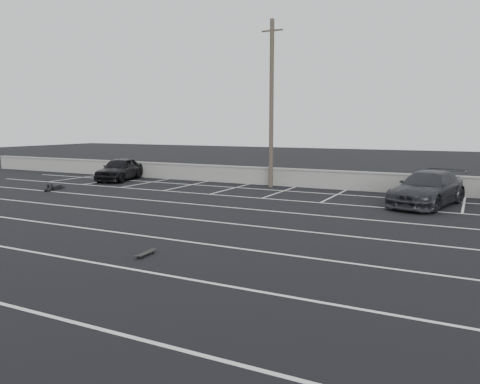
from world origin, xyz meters
The scene contains 8 objects.
ground centered at (0.00, 0.00, 0.00)m, with size 120.00×120.00×0.00m, color black.
seawall centered at (0.00, 14.00, 0.55)m, with size 50.00×0.45×1.06m.
stall_lines centered at (-0.08, 4.41, 0.00)m, with size 36.00×20.05×0.01m.
car_left centered at (-10.43, 11.74, 0.75)m, with size 1.77×4.40×1.50m, color black.
car_right centered at (8.50, 10.48, 0.77)m, with size 2.15×5.29×1.54m, color #26272C.
utility_pole centered at (-0.31, 13.20, 4.80)m, with size 1.26×0.25×9.49m.
person centered at (-10.80, 6.79, 0.22)m, with size 1.64×2.32×0.43m, color black, non-canonical shape.
skateboard centered at (2.35, -1.86, 0.07)m, with size 0.22×0.70×0.08m.
Camera 1 is at (10.37, -11.90, 3.59)m, focal length 35.00 mm.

